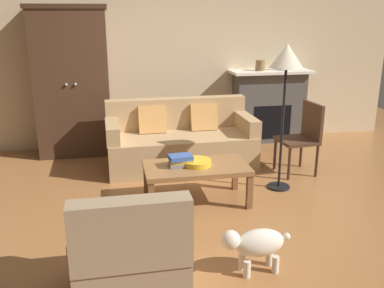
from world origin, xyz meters
The scene contains 14 objects.
ground_plane centered at (0.00, 0.00, 0.00)m, with size 9.60×9.60×0.00m, color #9E6638.
back_wall centered at (0.00, 2.55, 1.40)m, with size 7.20×0.10×2.80m, color beige.
fireplace centered at (1.55, 2.30, 0.57)m, with size 1.26×0.48×1.12m.
armoire centered at (-1.40, 2.22, 1.04)m, with size 1.06×0.57×2.07m.
couch centered at (-0.01, 1.42, 0.32)m, with size 1.93×0.88×0.86m.
coffee_table centered at (-0.04, 0.22, 0.37)m, with size 1.10×0.60×0.42m.
fruit_bowl centered at (-0.04, 0.24, 0.45)m, with size 0.31×0.31×0.06m, color gold.
book_stack centered at (-0.21, 0.24, 0.48)m, with size 0.26×0.20×0.12m.
mantel_vase_bronze centered at (1.37, 2.28, 1.20)m, with size 0.14×0.14×0.16m, color olive.
mantel_vase_jade centered at (1.73, 2.28, 1.25)m, with size 0.11×0.11×0.26m, color slate.
armchair_near_left centered at (-0.82, -1.28, 0.32)m, with size 0.78×0.77×0.88m.
side_chair_wooden centered at (1.46, 0.85, 0.51)m, with size 0.48×0.48×0.90m.
floor_lamp centered at (0.98, 0.42, 1.43)m, with size 0.36×0.36×1.65m.
dog centered at (0.15, -1.14, 0.25)m, with size 0.57×0.23×0.39m.
Camera 1 is at (-0.91, -3.92, 1.96)m, focal length 39.93 mm.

